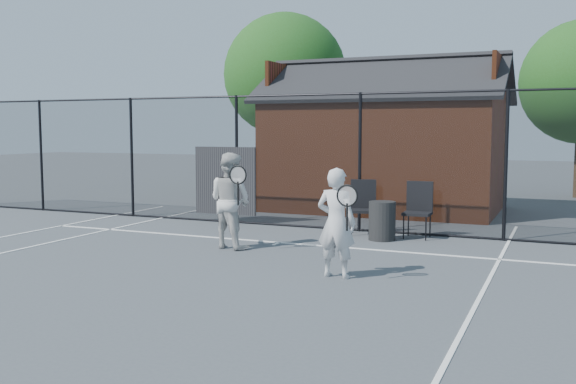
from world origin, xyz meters
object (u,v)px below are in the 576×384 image
at_px(player_back, 230,200).
at_px(chair_right, 417,211).
at_px(chair_left, 363,208).
at_px(waste_bin, 382,221).
at_px(clubhouse, 385,151).
at_px(player_front, 336,223).

height_order(player_back, chair_right, player_back).
height_order(chair_left, waste_bin, chair_left).
height_order(clubhouse, waste_bin, clubhouse).
xyz_separation_m(player_back, waste_bin, (2.39, 1.94, -0.51)).
bearing_deg(chair_left, chair_right, -14.29).
bearing_deg(chair_right, player_back, -141.24).
bearing_deg(player_back, waste_bin, 39.08).
bearing_deg(player_front, clubhouse, 100.06).
bearing_deg(chair_left, player_back, -141.22).
height_order(player_back, waste_bin, player_back).
bearing_deg(clubhouse, player_back, -99.40).
distance_m(player_front, player_back, 3.01).
relative_size(clubhouse, player_back, 3.64).
relative_size(player_back, chair_right, 1.59).
distance_m(chair_left, waste_bin, 0.77).
bearing_deg(chair_left, clubhouse, 84.75).
height_order(clubhouse, player_back, clubhouse).
distance_m(player_front, chair_left, 4.02).
bearing_deg(chair_right, chair_left, 179.48).
xyz_separation_m(player_front, player_back, (-2.61, 1.50, 0.07)).
distance_m(player_front, chair_right, 3.96).
distance_m(player_back, chair_right, 3.87).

